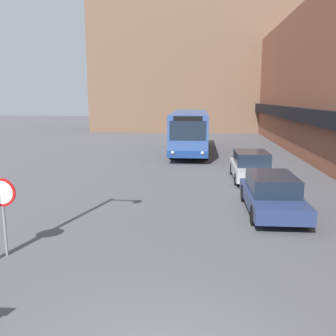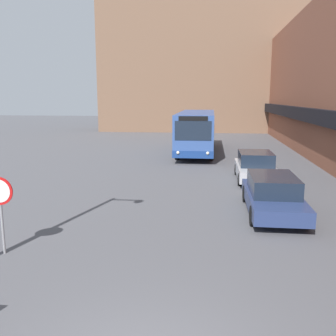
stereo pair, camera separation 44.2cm
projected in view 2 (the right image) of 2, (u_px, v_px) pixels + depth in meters
building_backdrop_far at (206, 64)px, 47.16m from camera, size 26.00×8.00×16.73m
city_bus at (197, 131)px, 28.54m from camera, size 2.62×11.18×3.09m
parked_car_front at (273, 194)px, 13.63m from camera, size 1.88×4.69×1.39m
parked_car_middle at (255, 166)px, 19.08m from camera, size 1.91×4.22×1.45m
stop_sign at (0, 199)px, 9.90m from camera, size 0.76×0.08×2.13m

